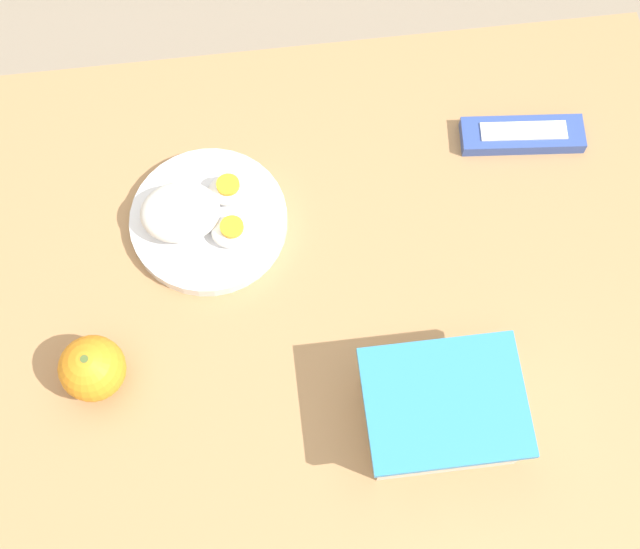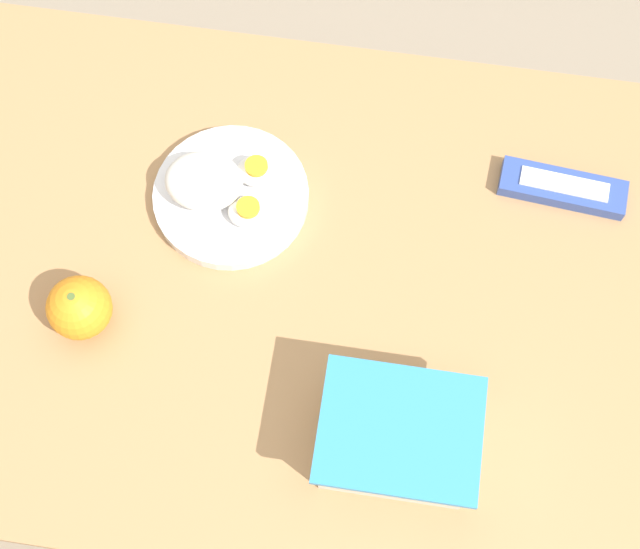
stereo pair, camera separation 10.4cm
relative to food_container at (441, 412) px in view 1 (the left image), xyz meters
name	(u,v)px [view 1 (the left image)]	position (x,y,z in m)	size (l,w,h in m)	color
ground_plane	(277,423)	(0.20, -0.18, -0.76)	(10.00, 10.00, 0.00)	gray
table	(256,318)	(0.20, -0.18, -0.14)	(1.12, 0.69, 0.73)	#AD7F51
food_container	(441,412)	(0.00, 0.00, 0.00)	(0.17, 0.14, 0.08)	white
orange_fruit	(92,368)	(0.38, -0.09, 0.00)	(0.07, 0.07, 0.07)	orange
rice_plate	(203,217)	(0.24, -0.27, -0.02)	(0.19, 0.19, 0.06)	white
candy_bar	(522,135)	(-0.17, -0.35, -0.03)	(0.16, 0.06, 0.02)	#334C9E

